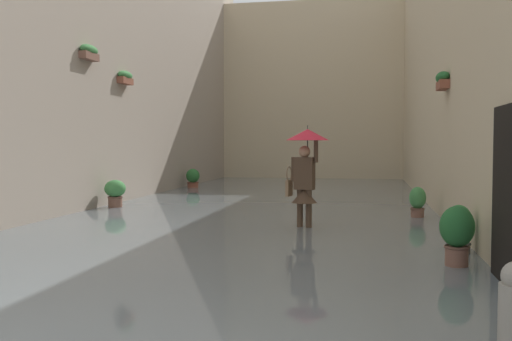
# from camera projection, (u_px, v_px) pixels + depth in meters

# --- Properties ---
(ground_plane) EXTENTS (60.00, 60.00, 0.00)m
(ground_plane) POSITION_uv_depth(u_px,v_px,m) (269.00, 209.00, 15.20)
(ground_plane) COLOR gray
(flood_water) EXTENTS (9.19, 29.39, 0.10)m
(flood_water) POSITION_uv_depth(u_px,v_px,m) (269.00, 207.00, 15.20)
(flood_water) COLOR slate
(flood_water) RESTS_ON ground_plane
(building_facade_left) EXTENTS (2.04, 27.39, 9.52)m
(building_facade_left) POSITION_uv_depth(u_px,v_px,m) (473.00, 21.00, 14.00)
(building_facade_left) COLOR beige
(building_facade_left) RESTS_ON ground_plane
(building_facade_far) EXTENTS (11.99, 1.80, 8.39)m
(building_facade_far) POSITION_uv_depth(u_px,v_px,m) (313.00, 92.00, 27.35)
(building_facade_far) COLOR beige
(building_facade_far) RESTS_ON ground_plane
(person_wading) EXTENTS (0.85, 0.85, 2.10)m
(person_wading) POSITION_uv_depth(u_px,v_px,m) (306.00, 162.00, 11.10)
(person_wading) COLOR black
(person_wading) RESTS_ON ground_plane
(potted_plant_near_left) EXTENTS (0.42, 0.42, 0.83)m
(potted_plant_near_left) POSITION_uv_depth(u_px,v_px,m) (459.00, 230.00, 8.55)
(potted_plant_near_left) COLOR #66605B
(potted_plant_near_left) RESTS_ON ground_plane
(potted_plant_near_right) EXTENTS (0.54, 0.54, 0.80)m
(potted_plant_near_right) POSITION_uv_depth(u_px,v_px,m) (115.00, 193.00, 14.66)
(potted_plant_near_right) COLOR brown
(potted_plant_near_right) RESTS_ON ground_plane
(potted_plant_mid_left) EXTENTS (0.37, 0.37, 0.78)m
(potted_plant_mid_left) POSITION_uv_depth(u_px,v_px,m) (418.00, 203.00, 12.67)
(potted_plant_mid_left) COLOR brown
(potted_plant_mid_left) RESTS_ON ground_plane
(potted_plant_far_left) EXTENTS (0.46, 0.46, 0.91)m
(potted_plant_far_left) POSITION_uv_depth(u_px,v_px,m) (457.00, 234.00, 7.62)
(potted_plant_far_left) COLOR brown
(potted_plant_far_left) RESTS_ON ground_plane
(potted_plant_mid_right) EXTENTS (0.50, 0.50, 0.80)m
(potted_plant_mid_right) POSITION_uv_depth(u_px,v_px,m) (193.00, 179.00, 21.15)
(potted_plant_mid_right) COLOR brown
(potted_plant_mid_right) RESTS_ON ground_plane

